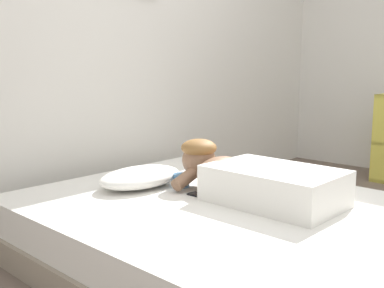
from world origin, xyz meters
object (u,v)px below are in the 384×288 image
Objects in this scene: bed at (222,233)px; coffee_cup at (182,180)px; person_lying at (251,178)px; cell_phone at (201,195)px; pillow at (141,177)px.

coffee_cup is at bearing 77.26° from bed.
cell_phone is at bearing 124.68° from person_lying.
bed is at bearing -102.74° from coffee_cup.
coffee_cup is at bearing 72.20° from cell_phone.
bed is 0.23m from cell_phone.
coffee_cup reaches higher than cell_phone.
bed is 2.20× the size of person_lying.
bed is 16.18× the size of coffee_cup.
person_lying is (0.17, -0.05, 0.26)m from bed.
pillow is 0.64m from person_lying.
person_lying reaches higher than cell_phone.
cell_phone is (0.08, -0.38, -0.05)m from pillow.
coffee_cup reaches higher than bed.
pillow is 0.57× the size of person_lying.
bed is 14.45× the size of cell_phone.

